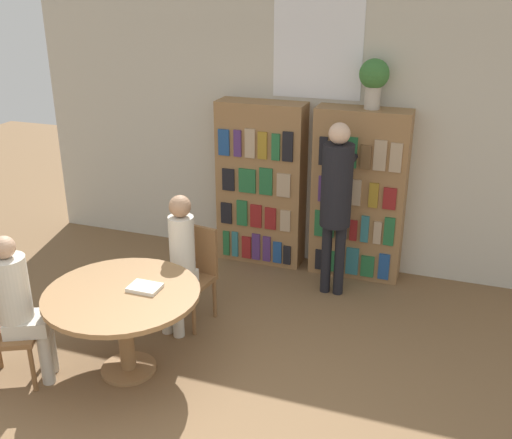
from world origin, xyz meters
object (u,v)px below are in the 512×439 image
object	(u,v)px
chair_left_side	(192,270)
flower_vase	(374,78)
bookshelf_right	(359,195)
reading_table	(123,305)
seated_reader_left	(179,257)
seated_reader_right	(19,301)
bookshelf_left	(261,184)
librarian_standing	(337,193)

from	to	relation	value
chair_left_side	flower_vase	bearing A→B (deg)	-123.64
bookshelf_right	flower_vase	distance (m)	1.18
flower_vase	reading_table	xyz separation A→B (m)	(-1.44, -2.32, -1.46)
bookshelf_right	seated_reader_left	xyz separation A→B (m)	(-1.25, -1.58, -0.19)
flower_vase	chair_left_side	distance (m)	2.47
seated_reader_left	seated_reader_right	distance (m)	1.34
bookshelf_left	flower_vase	world-z (taller)	flower_vase
chair_left_side	seated_reader_right	distance (m)	1.52
bookshelf_left	bookshelf_right	xyz separation A→B (m)	(1.05, 0.00, -0.00)
bookshelf_left	flower_vase	size ratio (longest dim) A/B	3.73
seated_reader_left	librarian_standing	size ratio (longest dim) A/B	0.72
reading_table	seated_reader_left	size ratio (longest dim) A/B	0.96
reading_table	chair_left_side	size ratio (longest dim) A/B	1.36
seated_reader_left	librarian_standing	world-z (taller)	librarian_standing
bookshelf_left	bookshelf_right	distance (m)	1.05
bookshelf_right	chair_left_side	distance (m)	1.90
bookshelf_right	reading_table	bearing A→B (deg)	-120.65
chair_left_side	seated_reader_right	world-z (taller)	seated_reader_right
flower_vase	chair_left_side	size ratio (longest dim) A/B	0.54
bookshelf_right	seated_reader_right	xyz separation A→B (m)	(-2.05, -2.66, -0.19)
chair_left_side	librarian_standing	world-z (taller)	librarian_standing
bookshelf_left	chair_left_side	distance (m)	1.46
reading_table	chair_left_side	bearing A→B (deg)	80.87
seated_reader_left	bookshelf_left	bearing A→B (deg)	-88.22
flower_vase	reading_table	world-z (taller)	flower_vase
seated_reader_left	chair_left_side	bearing A→B (deg)	-90.00
bookshelf_left	librarian_standing	distance (m)	1.06
bookshelf_right	seated_reader_right	bearing A→B (deg)	-127.60
reading_table	flower_vase	bearing A→B (deg)	58.17
bookshelf_left	librarian_standing	world-z (taller)	bookshelf_left
bookshelf_left	seated_reader_left	distance (m)	1.60
reading_table	seated_reader_right	bearing A→B (deg)	-153.13
bookshelf_right	seated_reader_right	size ratio (longest dim) A/B	1.45
bookshelf_left	reading_table	xyz separation A→B (m)	(-0.32, -2.32, -0.28)
seated_reader_left	bookshelf_right	bearing A→B (deg)	-119.37
seated_reader_right	bookshelf_right	bearing A→B (deg)	115.53
flower_vase	librarian_standing	world-z (taller)	flower_vase
bookshelf_right	flower_vase	size ratio (longest dim) A/B	3.73
seated_reader_right	reading_table	bearing A→B (deg)	90.00
bookshelf_right	reading_table	world-z (taller)	bookshelf_right
bookshelf_left	flower_vase	xyz separation A→B (m)	(1.12, 0.00, 1.17)
reading_table	seated_reader_right	distance (m)	0.76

